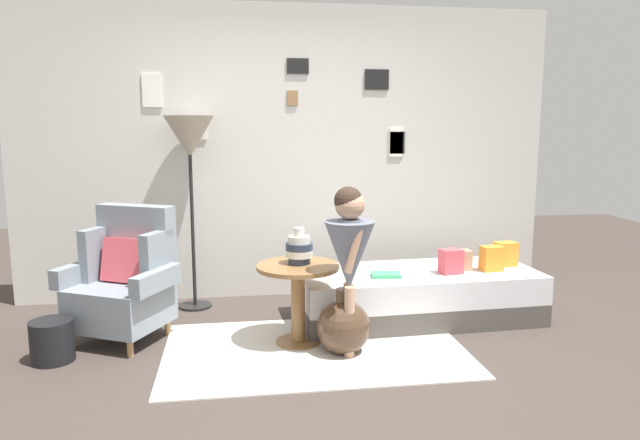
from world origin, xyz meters
name	(u,v)px	position (x,y,z in m)	size (l,w,h in m)	color
ground_plane	(319,382)	(0.00, 0.00, 0.00)	(12.00, 12.00, 0.00)	#423833
gallery_wall	(287,153)	(0.00, 1.95, 1.30)	(4.80, 0.12, 2.60)	beige
rug	(315,350)	(0.05, 0.51, 0.01)	(2.08, 1.29, 0.01)	silver
armchair	(125,280)	(-1.29, 0.96, 0.44)	(0.90, 0.82, 0.97)	tan
daybed	(417,295)	(0.96, 1.06, 0.20)	(1.93, 0.88, 0.40)	#4C4742
pillow_head	(505,254)	(1.73, 1.12, 0.50)	(0.17, 0.12, 0.20)	orange
pillow_mid	(491,259)	(1.54, 0.98, 0.50)	(0.16, 0.12, 0.20)	orange
pillow_back	(459,260)	(1.30, 1.04, 0.48)	(0.19, 0.12, 0.16)	tan
pillow_extra	(451,261)	(1.19, 0.94, 0.50)	(0.17, 0.12, 0.19)	#D64C56
side_table	(298,287)	(-0.05, 0.66, 0.42)	(0.59, 0.59, 0.58)	olive
vase_striped	(299,249)	(-0.04, 0.69, 0.69)	(0.19, 0.19, 0.26)	#2D384C
floor_lamp	(190,143)	(-0.84, 1.64, 1.41)	(0.41, 0.41, 1.63)	black
person_child	(349,249)	(0.27, 0.40, 0.74)	(0.34, 0.34, 1.16)	tan
book_on_daybed	(386,275)	(0.66, 0.91, 0.42)	(0.22, 0.16, 0.03)	#43AE6F
demijohn_near	(343,327)	(0.24, 0.44, 0.19)	(0.37, 0.37, 0.46)	#473323
magazine_basket	(52,341)	(-1.70, 0.58, 0.14)	(0.28, 0.28, 0.28)	black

